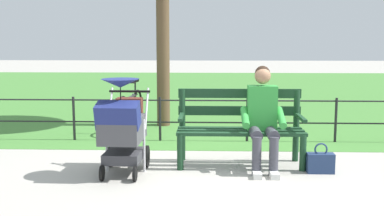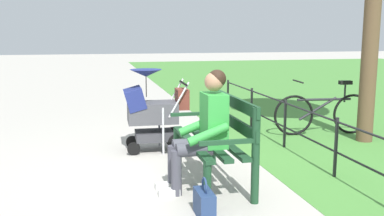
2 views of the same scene
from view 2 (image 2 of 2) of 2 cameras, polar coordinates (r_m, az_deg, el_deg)
name	(u,v)px [view 2 (image 2 of 2)]	position (r m, az deg, el deg)	size (l,w,h in m)	color
ground_plane	(197,168)	(5.52, 0.65, -7.71)	(60.00, 60.00, 0.00)	#ADA89E
park_bench	(217,135)	(4.95, 3.26, -3.43)	(1.60, 0.61, 0.96)	#193D23
person_on_bench	(204,127)	(4.61, 1.53, -2.48)	(0.53, 0.74, 1.28)	#42424C
stroller	(152,109)	(6.19, -5.18, -0.16)	(0.53, 0.90, 1.15)	black
handbag	(204,203)	(4.10, 1.60, -12.11)	(0.32, 0.14, 0.37)	navy
park_fence	(308,129)	(5.92, 14.65, -2.65)	(6.92, 0.04, 0.70)	black
bicycle	(324,113)	(7.51, 16.59, -0.57)	(0.44, 1.66, 0.89)	black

